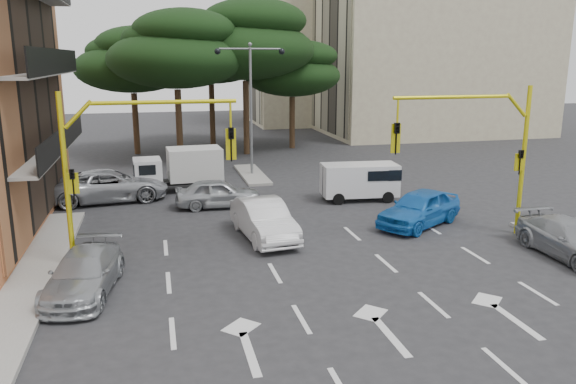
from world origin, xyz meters
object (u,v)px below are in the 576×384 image
object	(u,v)px
van_white	(359,182)
street_lamp_center	(251,86)
car_white_hatch	(264,220)
signal_mast_right	(485,141)
car_blue_compact	(419,208)
car_silver_wagon	(84,273)
car_silver_cross_b	(218,193)
car_silver_parked	(571,239)
car_silver_cross_a	(110,186)
box_truck_a	(179,170)
signal_mast_left	(121,155)

from	to	relation	value
van_white	street_lamp_center	bearing A→B (deg)	-144.23
van_white	car_white_hatch	bearing A→B (deg)	-44.64
signal_mast_right	car_blue_compact	bearing A→B (deg)	129.16
car_white_hatch	car_blue_compact	xyz separation A→B (m)	(6.82, 0.16, 0.01)
car_silver_wagon	car_silver_cross_b	distance (m)	10.59
car_silver_parked	van_white	bearing A→B (deg)	114.40
street_lamp_center	car_silver_cross_b	distance (m)	8.92
car_silver_cross_a	car_silver_cross_b	size ratio (longest dim) A/B	1.40
signal_mast_right	car_silver_parked	world-z (taller)	signal_mast_right
van_white	box_truck_a	xyz separation A→B (m)	(-8.77, 4.12, 0.22)
signal_mast_right	car_silver_parked	distance (m)	4.76
car_silver_cross_a	van_white	bearing A→B (deg)	-109.52
car_silver_cross_a	box_truck_a	world-z (taller)	box_truck_a
car_silver_cross_a	van_white	xyz separation A→B (m)	(12.27, -2.72, 0.15)
car_silver_parked	box_truck_a	distance (m)	19.15
car_silver_cross_a	van_white	distance (m)	12.56
car_white_hatch	van_white	bearing A→B (deg)	33.39
car_white_hatch	signal_mast_left	bearing A→B (deg)	-167.44
car_silver_wagon	box_truck_a	distance (m)	13.62
car_white_hatch	car_silver_cross_b	bearing A→B (deg)	96.46
signal_mast_right	van_white	bearing A→B (deg)	110.51
car_silver_cross_a	car_silver_parked	bearing A→B (deg)	-133.75
car_white_hatch	car_silver_cross_a	xyz separation A→B (m)	(-6.37, 7.69, 0.03)
car_silver_wagon	car_silver_cross_b	bearing A→B (deg)	69.75
signal_mast_right	car_silver_cross_b	distance (m)	12.35
car_blue_compact	car_silver_cross_b	bearing A→B (deg)	-154.70
car_blue_compact	box_truck_a	distance (m)	13.19
signal_mast_right	car_silver_wagon	bearing A→B (deg)	-171.38
car_silver_wagon	car_blue_compact	bearing A→B (deg)	26.59
van_white	car_silver_cross_b	bearing A→B (deg)	-86.58
car_silver_wagon	van_white	xyz separation A→B (m)	(12.27, 9.03, 0.30)
signal_mast_left	car_white_hatch	bearing A→B (deg)	19.32
car_white_hatch	car_silver_cross_b	distance (m)	5.34
car_silver_cross_b	car_silver_parked	world-z (taller)	car_silver_cross_b
street_lamp_center	car_white_hatch	bearing A→B (deg)	-97.60
car_silver_parked	box_truck_a	xyz separation A→B (m)	(-13.20, 13.86, 0.49)
signal_mast_right	car_silver_cross_b	world-z (taller)	signal_mast_right
car_silver_parked	signal_mast_right	bearing A→B (deg)	122.62
signal_mast_right	car_silver_cross_a	distance (m)	17.86
car_white_hatch	car_silver_parked	bearing A→B (deg)	-31.55
street_lamp_center	car_silver_wagon	bearing A→B (deg)	-116.21
signal_mast_right	car_silver_cross_b	size ratio (longest dim) A/B	1.47
car_white_hatch	car_silver_parked	size ratio (longest dim) A/B	1.00
street_lamp_center	signal_mast_left	bearing A→B (deg)	-115.91
car_blue_compact	car_silver_parked	xyz separation A→B (m)	(3.50, -4.93, -0.10)
car_blue_compact	box_truck_a	size ratio (longest dim) A/B	0.96
signal_mast_right	car_silver_parked	xyz separation A→B (m)	(1.90, -2.95, -3.21)
car_silver_cross_a	street_lamp_center	bearing A→B (deg)	-67.66
signal_mast_left	car_silver_cross_b	bearing A→B (deg)	60.55
car_blue_compact	car_silver_cross_a	size ratio (longest dim) A/B	0.80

